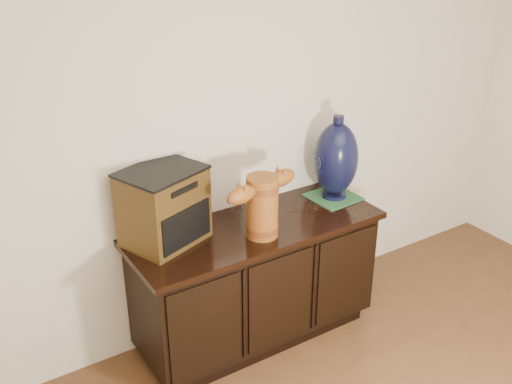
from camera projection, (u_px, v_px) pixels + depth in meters
sideboard at (256, 281)px, 3.50m from camera, size 1.46×0.56×0.75m
terracotta_vessel at (262, 203)px, 3.16m from camera, size 0.49×0.21×0.34m
tv_radio at (164, 206)px, 3.10m from camera, size 0.49×0.45×0.41m
green_mat at (333, 197)px, 3.66m from camera, size 0.29×0.29×0.01m
lamp_base at (336, 159)px, 3.56m from camera, size 0.28×0.28×0.51m
spray_can at (196, 211)px, 3.28m from camera, size 0.07×0.07×0.20m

